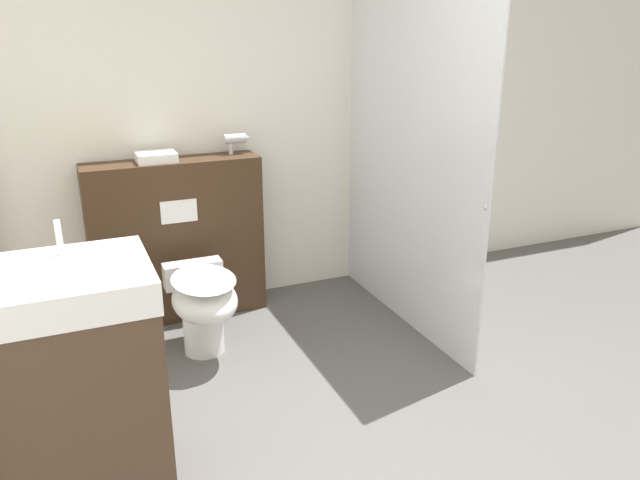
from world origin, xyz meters
name	(u,v)px	position (x,y,z in m)	size (l,w,h in m)	color
wall_back	(233,116)	(0.00, 2.35, 1.25)	(8.00, 0.06, 2.50)	silver
partition_panel	(177,240)	(-0.46, 2.16, 0.52)	(1.07, 0.27, 1.03)	#3D2819
shower_glass	(408,169)	(0.84, 1.53, 0.99)	(0.04, 1.57, 1.98)	silver
toilet	(203,303)	(-0.44, 1.57, 0.32)	(0.36, 0.58, 0.50)	white
sink_vanity	(80,385)	(-1.13, 0.65, 0.49)	(0.60, 0.55, 1.12)	#473323
hair_drier	(236,139)	(-0.03, 2.19, 1.12)	(0.17, 0.06, 0.13)	#B7B7BC
folded_towel	(156,157)	(-0.54, 2.16, 1.06)	(0.23, 0.20, 0.06)	white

